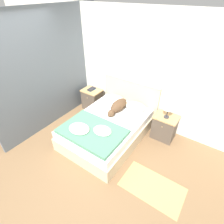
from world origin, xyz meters
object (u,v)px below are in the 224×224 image
Objects in this scene: bed at (107,129)px; nightstand_right at (164,127)px; dog at (118,106)px; table_lamp at (169,106)px; nightstand_left at (92,99)px; pillow_left at (115,99)px; book_stack at (92,89)px; pillow_right at (135,106)px.

bed is 1.26m from nightstand_right.
table_lamp reaches higher than dog.
bed is at bearing -145.72° from table_lamp.
pillow_left is at bearing -0.31° from nightstand_left.
bed is 8.48× the size of book_stack.
pillow_right is (0.29, 0.72, 0.32)m from bed.
pillow_right reaches higher than bed.
table_lamp is at bearing 34.28° from bed.
pillow_right is (1.32, -0.00, 0.27)m from nightstand_left.
dog is (1.02, -0.28, 0.31)m from nightstand_left.
dog is (-0.01, 0.45, 0.36)m from bed.
table_lamp is (1.03, 0.70, 0.61)m from bed.
book_stack is (-0.01, 0.01, 0.31)m from nightstand_left.
nightstand_right is at bearing 15.15° from dog.
nightstand_right is at bearing -0.24° from book_stack.
nightstand_right is 0.56m from table_lamp.
nightstand_right is (2.06, 0.00, 0.00)m from nightstand_left.
nightstand_left is at bearing -54.21° from book_stack.
nightstand_right is 2.55× the size of book_stack.
book_stack is at bearing 179.06° from table_lamp.
nightstand_left is 2.06m from nightstand_right.
pillow_right reaches higher than book_stack.
bed is at bearing -144.77° from nightstand_right.
pillow_left is (-0.29, 0.72, 0.32)m from bed.
table_lamp reaches higher than pillow_right.
pillow_right is at bearing 68.21° from bed.
dog is 3.41× the size of book_stack.
table_lamp reaches higher than book_stack.
pillow_left is at bearing -179.83° from nightstand_right.
dog reaches higher than pillow_right.
pillow_left and pillow_right have the same top height.
book_stack is 0.61× the size of table_lamp.
dog is 2.09× the size of table_lamp.
bed is at bearing -35.38° from book_stack.
pillow_left is 0.75m from book_stack.
pillow_left is (0.74, -0.00, 0.27)m from nightstand_left.
book_stack reaches higher than nightstand_left.
bed is 2.49× the size of dog.
nightstand_left is at bearing 164.64° from dog.
book_stack is 2.09m from table_lamp.
bed is 0.58m from dog.
pillow_left reaches higher than book_stack.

